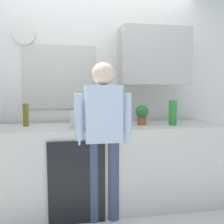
# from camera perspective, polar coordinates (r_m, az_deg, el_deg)

# --- Properties ---
(ground_plane) EXTENTS (8.00, 8.00, 0.00)m
(ground_plane) POSITION_cam_1_polar(r_m,az_deg,el_deg) (2.78, -1.92, -23.50)
(ground_plane) COLOR silver
(kitchen_counter) EXTENTS (2.69, 0.64, 0.93)m
(kitchen_counter) POSITION_cam_1_polar(r_m,az_deg,el_deg) (2.87, -2.77, -12.42)
(kitchen_counter) COLOR beige
(kitchen_counter) RESTS_ON ground_plane
(dishwasher_panel) EXTENTS (0.56, 0.02, 0.84)m
(dishwasher_panel) POSITION_cam_1_polar(r_m,az_deg,el_deg) (2.56, -8.11, -15.92)
(dishwasher_panel) COLOR black
(dishwasher_panel) RESTS_ON ground_plane
(back_wall_assembly) EXTENTS (4.29, 0.42, 2.60)m
(back_wall_assembly) POSITION_cam_1_polar(r_m,az_deg,el_deg) (3.13, -2.18, 5.84)
(back_wall_assembly) COLOR white
(back_wall_assembly) RESTS_ON ground_plane
(bottle_olive_oil) EXTENTS (0.06, 0.06, 0.25)m
(bottle_olive_oil) POSITION_cam_1_polar(r_m,az_deg,el_deg) (2.88, -19.28, -0.65)
(bottle_olive_oil) COLOR olive
(bottle_olive_oil) RESTS_ON kitchen_counter
(bottle_clear_soda) EXTENTS (0.09, 0.09, 0.28)m
(bottle_clear_soda) POSITION_cam_1_polar(r_m,az_deg,el_deg) (2.88, 13.86, -0.18)
(bottle_clear_soda) COLOR #2D8C33
(bottle_clear_soda) RESTS_ON kitchen_counter
(bottle_green_wine) EXTENTS (0.07, 0.07, 0.30)m
(bottle_green_wine) POSITION_cam_1_polar(r_m,az_deg,el_deg) (2.82, -5.39, 0.04)
(bottle_green_wine) COLOR #195923
(bottle_green_wine) RESTS_ON kitchen_counter
(cup_terracotta_mug) EXTENTS (0.08, 0.08, 0.09)m
(cup_terracotta_mug) POSITION_cam_1_polar(r_m,az_deg,el_deg) (2.61, -3.37, -2.71)
(cup_terracotta_mug) COLOR #B26647
(cup_terracotta_mug) RESTS_ON kitchen_counter
(potted_plant) EXTENTS (0.15, 0.15, 0.23)m
(potted_plant) POSITION_cam_1_polar(r_m,az_deg,el_deg) (2.83, 6.91, -0.31)
(potted_plant) COLOR #9E5638
(potted_plant) RESTS_ON kitchen_counter
(dish_soap) EXTENTS (0.06, 0.06, 0.18)m
(dish_soap) POSITION_cam_1_polar(r_m,az_deg,el_deg) (2.99, 1.74, -0.99)
(dish_soap) COLOR green
(dish_soap) RESTS_ON kitchen_counter
(storage_canister) EXTENTS (0.14, 0.14, 0.17)m
(storage_canister) POSITION_cam_1_polar(r_m,az_deg,el_deg) (2.65, -8.02, -1.77)
(storage_canister) COLOR silver
(storage_canister) RESTS_ON kitchen_counter
(person_at_sink) EXTENTS (0.57, 0.22, 1.60)m
(person_at_sink) POSITION_cam_1_polar(r_m,az_deg,el_deg) (2.46, -2.00, -3.87)
(person_at_sink) COLOR #3F4766
(person_at_sink) RESTS_ON ground_plane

